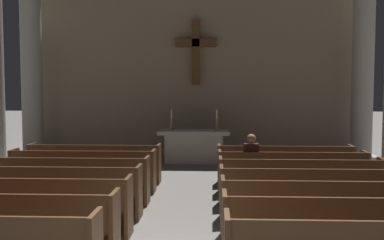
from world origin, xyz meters
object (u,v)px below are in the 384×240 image
Objects in this scene: pew_left_row_3 at (29,206)px; pew_left_row_7 at (95,163)px; column_right_fourth at (363,70)px; pew_right_row_7 at (285,165)px; pew_left_row_6 at (83,171)px; candlestick_right at (217,124)px; altar at (194,145)px; pew_right_row_2 at (346,230)px; pew_left_row_4 at (51,191)px; candlestick_left at (171,124)px; pew_right_row_3 at (326,209)px; pew_right_row_6 at (292,172)px; lone_worshipper at (251,162)px; pew_right_row_4 at (312,194)px; column_left_fourth at (32,71)px; pew_right_row_5 at (301,182)px; pew_left_row_5 at (69,180)px.

pew_left_row_7 is (0.00, 4.04, 0.00)m from pew_left_row_3.
pew_left_row_7 is 0.55× the size of column_right_fourth.
pew_left_row_3 is 1.00× the size of pew_right_row_7.
pew_right_row_7 is (4.61, 1.01, 0.00)m from pew_left_row_6.
pew_left_row_3 is 5.09× the size of candlestick_right.
altar is at bearing 126.48° from pew_right_row_7.
column_right_fourth is at bearing 71.17° from pew_right_row_2.
candlestick_left reaches higher than pew_left_row_4.
pew_right_row_2 is 1.01m from pew_right_row_3.
candlestick_left is (-0.70, 0.00, 0.68)m from altar.
pew_right_row_6 is 0.92m from lone_worshipper.
lone_worshipper reaches higher than pew_right_row_2.
pew_left_row_6 is 1.00× the size of pew_right_row_4.
altar is at bearing -4.40° from column_left_fourth.
pew_right_row_4 is at bearing -75.37° from candlestick_right.
candlestick_right reaches higher than pew_right_row_5.
pew_right_row_2 and pew_right_row_4 have the same top height.
altar reaches higher than pew_left_row_3.
pew_right_row_3 is at bearing -33.32° from pew_left_row_6.
lone_worshipper is at bearing 106.20° from pew_right_row_3.
candlestick_left is (-3.00, 8.16, 0.73)m from pew_right_row_2.
column_left_fourth is at bearing 174.92° from candlestick_left.
pew_left_row_3 is 1.00× the size of pew_left_row_5.
column_right_fourth reaches higher than pew_right_row_6.
pew_left_row_6 is at bearing 90.00° from pew_left_row_3.
pew_right_row_4 is 0.55× the size of column_right_fourth.
pew_left_row_4 is 3.03m from pew_left_row_7.
pew_right_row_7 is 1.46× the size of altar.
column_right_fourth is 4.83m from candlestick_right.
pew_left_row_6 and pew_right_row_6 have the same top height.
pew_left_row_3 is 1.00× the size of pew_left_row_6.
pew_left_row_5 is 9.64m from column_right_fourth.
candlestick_right reaches higher than pew_left_row_3.
pew_right_row_3 is (4.61, -1.01, 0.00)m from pew_left_row_4.
candlestick_left is at bearing 133.96° from pew_right_row_7.
lone_worshipper is (-0.89, 1.05, 0.22)m from pew_right_row_5.
pew_left_row_6 is at bearing 180.00° from pew_right_row_6.
pew_left_row_3 is 1.00× the size of pew_right_row_5.
column_right_fourth reaches higher than candlestick_left.
pew_right_row_5 is (4.61, -1.01, 0.00)m from pew_left_row_6.
candlestick_right reaches higher than pew_left_row_5.
altar is (-2.30, 7.15, 0.06)m from pew_right_row_3.
pew_right_row_6 is 0.55× the size of column_right_fourth.
candlestick_right is (3.00, 4.12, 0.73)m from pew_left_row_6.
candlestick_right reaches higher than pew_left_row_7.
pew_left_row_5 is 5.51m from pew_right_row_2.
column_left_fourth reaches higher than candlestick_left.
column_left_fourth is at bearing 148.98° from pew_right_row_6.
pew_right_row_2 is 3.03m from pew_right_row_5.
pew_left_row_5 is at bearing -167.64° from pew_right_row_6.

